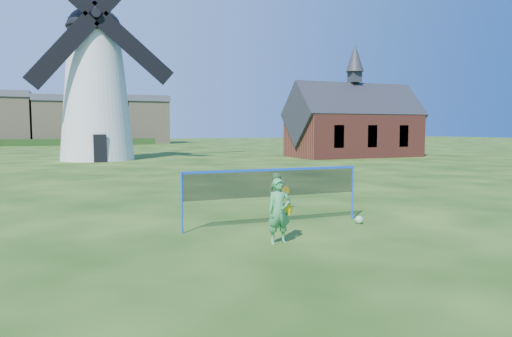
{
  "coord_description": "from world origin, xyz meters",
  "views": [
    {
      "loc": [
        -4.75,
        -11.65,
        2.62
      ],
      "look_at": [
        0.2,
        0.5,
        1.5
      ],
      "focal_mm": 33.04,
      "sensor_mm": 36.0,
      "label": 1
    }
  ],
  "objects_px": {
    "badminton_net": "(274,184)",
    "player_boy": "(277,191)",
    "chapel": "(354,125)",
    "windmill": "(96,84)",
    "play_ball": "(359,220)",
    "player_girl": "(279,211)"
  },
  "relations": [
    {
      "from": "badminton_net",
      "to": "player_boy",
      "type": "bearing_deg",
      "value": 63.54
    },
    {
      "from": "chapel",
      "to": "badminton_net",
      "type": "height_order",
      "value": "chapel"
    },
    {
      "from": "windmill",
      "to": "badminton_net",
      "type": "height_order",
      "value": "windmill"
    },
    {
      "from": "windmill",
      "to": "play_ball",
      "type": "bearing_deg",
      "value": -80.78
    },
    {
      "from": "player_girl",
      "to": "badminton_net",
      "type": "bearing_deg",
      "value": 72.38
    },
    {
      "from": "player_boy",
      "to": "play_ball",
      "type": "relative_size",
      "value": 5.39
    },
    {
      "from": "player_boy",
      "to": "chapel",
      "type": "bearing_deg",
      "value": -131.86
    },
    {
      "from": "chapel",
      "to": "player_girl",
      "type": "xyz_separation_m",
      "value": [
        -20.36,
        -27.39,
        -2.15
      ]
    },
    {
      "from": "badminton_net",
      "to": "play_ball",
      "type": "relative_size",
      "value": 22.95
    },
    {
      "from": "badminton_net",
      "to": "player_girl",
      "type": "distance_m",
      "value": 2.01
    },
    {
      "from": "windmill",
      "to": "chapel",
      "type": "relative_size",
      "value": 1.42
    },
    {
      "from": "chapel",
      "to": "player_girl",
      "type": "height_order",
      "value": "chapel"
    },
    {
      "from": "chapel",
      "to": "play_ball",
      "type": "xyz_separation_m",
      "value": [
        -17.37,
        -26.19,
        -2.78
      ]
    },
    {
      "from": "badminton_net",
      "to": "play_ball",
      "type": "distance_m",
      "value": 2.6
    },
    {
      "from": "player_girl",
      "to": "play_ball",
      "type": "xyz_separation_m",
      "value": [
        2.99,
        1.2,
        -0.64
      ]
    },
    {
      "from": "badminton_net",
      "to": "player_boy",
      "type": "xyz_separation_m",
      "value": [
        1.21,
        2.43,
        -0.55
      ]
    },
    {
      "from": "chapel",
      "to": "player_boy",
      "type": "bearing_deg",
      "value": -128.6
    },
    {
      "from": "windmill",
      "to": "player_girl",
      "type": "distance_m",
      "value": 31.96
    },
    {
      "from": "windmill",
      "to": "player_boy",
      "type": "relative_size",
      "value": 14.62
    },
    {
      "from": "chapel",
      "to": "play_ball",
      "type": "relative_size",
      "value": 55.28
    },
    {
      "from": "badminton_net",
      "to": "chapel",
      "type": "bearing_deg",
      "value": 52.41
    },
    {
      "from": "player_girl",
      "to": "player_boy",
      "type": "bearing_deg",
      "value": 69.04
    }
  ]
}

